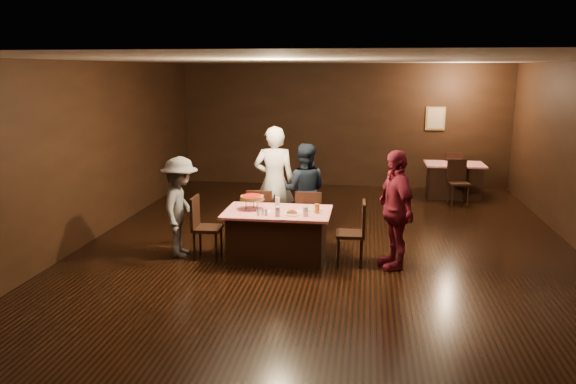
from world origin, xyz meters
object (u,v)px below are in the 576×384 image
object	(u,v)px
glass_front_left	(278,211)
glass_amber	(317,209)
glass_back	(277,202)
diner_navy_hoodie	(304,190)
diner_white_jacket	(274,182)
chair_end_left	(207,227)
diner_grey_knit	(180,207)
chair_far_right	(309,218)
back_table	(454,180)
diner_red_shirt	(395,209)
chair_back_far	(450,172)
chair_back_near	(459,182)
glass_front_right	(305,212)
chair_end_right	(350,233)
pizza_stand	(252,198)
main_table	(278,235)
plate_empty	(315,209)
chair_far_left	(261,216)

from	to	relation	value
glass_front_left	glass_amber	distance (m)	0.60
glass_back	diner_navy_hoodie	bearing A→B (deg)	72.95
diner_navy_hoodie	diner_white_jacket	bearing A→B (deg)	5.31
chair_end_left	diner_navy_hoodie	size ratio (longest dim) A/B	0.58
chair_end_left	diner_grey_knit	bearing A→B (deg)	89.08
chair_far_right	diner_navy_hoodie	bearing A→B (deg)	-77.16
back_table	glass_amber	distance (m)	5.59
chair_far_right	diner_red_shirt	distance (m)	1.62
chair_back_far	diner_red_shirt	xyz separation A→B (m)	(-1.55, -5.52, 0.40)
chair_back_near	glass_amber	size ratio (longest dim) A/B	6.79
diner_grey_knit	glass_amber	world-z (taller)	diner_grey_knit
diner_white_jacket	glass_front_right	distance (m)	1.68
chair_back_far	glass_front_right	bearing A→B (deg)	53.77
chair_end_right	diner_white_jacket	distance (m)	1.92
pizza_stand	main_table	bearing A→B (deg)	-7.13
diner_navy_hoodie	glass_amber	world-z (taller)	diner_navy_hoodie
chair_end_right	chair_back_far	xyz separation A→B (m)	(2.18, 5.44, 0.00)
plate_empty	chair_far_left	bearing A→B (deg)	147.72
chair_end_right	glass_front_left	bearing A→B (deg)	-76.11
glass_amber	diner_grey_knit	bearing A→B (deg)	178.78
chair_end_left	chair_back_far	size ratio (longest dim) A/B	1.00
chair_far_right	glass_front_left	bearing A→B (deg)	69.88
glass_front_right	glass_back	xyz separation A→B (m)	(-0.50, 0.55, 0.00)
chair_end_right	glass_amber	world-z (taller)	chair_end_right
main_table	glass_amber	distance (m)	0.75
chair_end_left	pizza_stand	distance (m)	0.85
glass_back	pizza_stand	bearing A→B (deg)	-144.46
chair_far_right	diner_red_shirt	bearing A→B (deg)	146.51
chair_end_right	diner_navy_hoodie	size ratio (longest dim) A/B	0.58
diner_navy_hoodie	glass_back	size ratio (longest dim) A/B	11.65
chair_back_far	glass_amber	world-z (taller)	chair_back_far
chair_far_right	plate_empty	world-z (taller)	chair_far_right
chair_end_right	chair_back_near	bearing A→B (deg)	150.12
back_table	diner_grey_knit	distance (m)	6.83
chair_end_right	diner_navy_hoodie	distance (m)	1.59
glass_front_right	plate_empty	bearing A→B (deg)	75.96
chair_end_left	diner_white_jacket	distance (m)	1.59
chair_end_left	glass_amber	distance (m)	1.74
diner_navy_hoodie	chair_end_right	bearing A→B (deg)	123.99
chair_back_near	main_table	bearing A→B (deg)	-136.59
chair_back_near	diner_grey_knit	bearing A→B (deg)	-147.38
chair_end_right	pizza_stand	size ratio (longest dim) A/B	2.50
diner_navy_hoodie	glass_back	distance (m)	1.05
glass_back	chair_back_far	bearing A→B (deg)	57.03
back_table	chair_far_right	distance (m)	5.00
chair_end_left	glass_amber	size ratio (longest dim) A/B	6.79
glass_front_left	glass_amber	xyz separation A→B (m)	(0.55, 0.25, 0.00)
pizza_stand	plate_empty	distance (m)	0.97
main_table	glass_front_left	xyz separation A→B (m)	(0.05, -0.30, 0.46)
main_table	chair_back_near	world-z (taller)	chair_back_near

